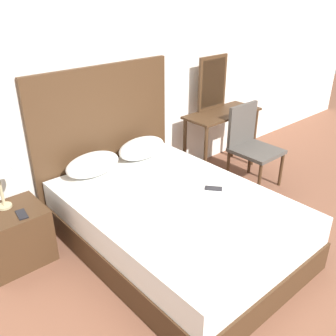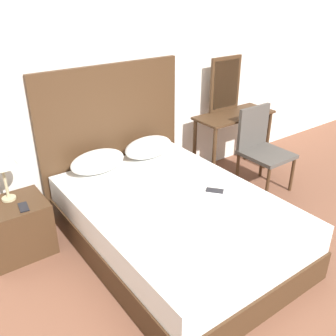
# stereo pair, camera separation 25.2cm
# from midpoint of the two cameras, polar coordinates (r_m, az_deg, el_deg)

# --- Properties ---
(wall_back) EXTENTS (10.00, 0.06, 2.70)m
(wall_back) POSITION_cam_midpoint_polar(r_m,az_deg,el_deg) (3.65, -9.64, 13.84)
(wall_back) COLOR white
(wall_back) RESTS_ON ground_plane
(bed) EXTENTS (1.47, 2.07, 0.49)m
(bed) POSITION_cam_midpoint_polar(r_m,az_deg,el_deg) (3.29, 3.30, -8.53)
(bed) COLOR #422B19
(bed) RESTS_ON ground_plane
(headboard) EXTENTS (1.55, 0.05, 1.44)m
(headboard) POSITION_cam_midpoint_polar(r_m,az_deg,el_deg) (3.84, -6.58, 4.81)
(headboard) COLOR #422B19
(headboard) RESTS_ON ground_plane
(pillow_left) EXTENTS (0.54, 0.29, 0.21)m
(pillow_left) POSITION_cam_midpoint_polar(r_m,az_deg,el_deg) (3.58, -8.70, 0.93)
(pillow_left) COLOR white
(pillow_left) RESTS_ON bed
(pillow_right) EXTENTS (0.54, 0.29, 0.21)m
(pillow_right) POSITION_cam_midpoint_polar(r_m,az_deg,el_deg) (3.85, -1.11, 3.14)
(pillow_right) COLOR white
(pillow_right) RESTS_ON bed
(phone_on_bed) EXTENTS (0.15, 0.16, 0.01)m
(phone_on_bed) POSITION_cam_midpoint_polar(r_m,az_deg,el_deg) (3.30, 9.33, -3.45)
(phone_on_bed) COLOR #232328
(phone_on_bed) RESTS_ON bed
(nightstand) EXTENTS (0.52, 0.45, 0.48)m
(nightstand) POSITION_cam_midpoint_polar(r_m,az_deg,el_deg) (3.44, -20.03, -8.62)
(nightstand) COLOR #422B19
(nightstand) RESTS_ON ground_plane
(table_lamp) EXTENTS (0.25, 0.25, 0.47)m
(table_lamp) POSITION_cam_midpoint_polar(r_m,az_deg,el_deg) (3.22, -22.20, 1.27)
(table_lamp) COLOR tan
(table_lamp) RESTS_ON nightstand
(phone_on_nightstand) EXTENTS (0.09, 0.16, 0.01)m
(phone_on_nightstand) POSITION_cam_midpoint_polar(r_m,az_deg,el_deg) (3.23, -19.09, -5.70)
(phone_on_nightstand) COLOR black
(phone_on_nightstand) RESTS_ON nightstand
(vanity_desk) EXTENTS (0.97, 0.42, 0.76)m
(vanity_desk) POSITION_cam_midpoint_polar(r_m,az_deg,el_deg) (4.50, 11.53, 6.25)
(vanity_desk) COLOR #422B19
(vanity_desk) RESTS_ON ground_plane
(vanity_mirror) EXTENTS (0.44, 0.03, 0.62)m
(vanity_mirror) POSITION_cam_midpoint_polar(r_m,az_deg,el_deg) (4.49, 10.36, 12.46)
(vanity_mirror) COLOR #422B19
(vanity_mirror) RESTS_ON vanity_desk
(chair) EXTENTS (0.47, 0.50, 0.91)m
(chair) POSITION_cam_midpoint_polar(r_m,az_deg,el_deg) (4.32, 15.60, 3.44)
(chair) COLOR #4C4742
(chair) RESTS_ON ground_plane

